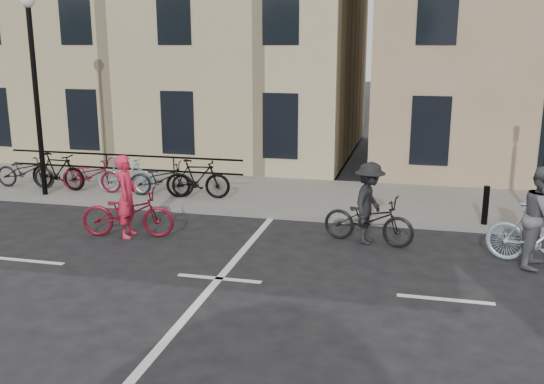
% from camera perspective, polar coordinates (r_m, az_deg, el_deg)
% --- Properties ---
extents(ground, '(120.00, 120.00, 0.00)m').
position_cam_1_polar(ground, '(11.25, -4.99, -8.14)').
color(ground, black).
rests_on(ground, ground).
extents(sidewalk, '(46.00, 4.00, 0.15)m').
position_cam_1_polar(sidewalk, '(17.99, -11.07, 0.31)').
color(sidewalk, slate).
rests_on(sidewalk, ground).
extents(building_west, '(20.00, 10.00, 10.00)m').
position_cam_1_polar(building_west, '(26.03, -15.44, 15.45)').
color(building_west, '#CFBE8C').
rests_on(building_west, sidewalk).
extents(lamp_post, '(0.36, 0.36, 5.28)m').
position_cam_1_polar(lamp_post, '(17.38, -21.49, 10.55)').
color(lamp_post, black).
rests_on(lamp_post, sidewalk).
extents(bollard_east, '(0.14, 0.14, 0.90)m').
position_cam_1_polar(bollard_east, '(14.67, 19.46, -1.18)').
color(bollard_east, black).
rests_on(bollard_east, sidewalk).
extents(parked_bikes, '(7.25, 1.23, 1.05)m').
position_cam_1_polar(parked_bikes, '(17.43, -15.20, 1.58)').
color(parked_bikes, black).
rests_on(parked_bikes, sidewalk).
extents(cyclist_pink, '(2.16, 1.08, 1.84)m').
position_cam_1_polar(cyclist_pink, '(13.79, -13.44, -1.52)').
color(cyclist_pink, maroon).
rests_on(cyclist_pink, ground).
extents(cyclist_grey, '(2.11, 1.27, 1.98)m').
position_cam_1_polar(cyclist_grey, '(12.64, 24.04, -3.02)').
color(cyclist_grey, '#9BB8CA').
rests_on(cyclist_grey, ground).
extents(cyclist_dark, '(2.09, 1.26, 1.77)m').
position_cam_1_polar(cyclist_dark, '(13.11, 9.10, -1.85)').
color(cyclist_dark, black).
rests_on(cyclist_dark, ground).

